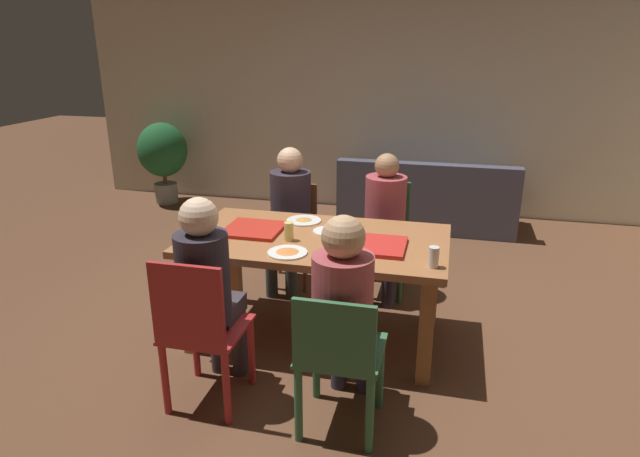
% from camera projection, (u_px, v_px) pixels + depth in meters
% --- Properties ---
extents(ground_plane, '(20.00, 20.00, 0.00)m').
position_uv_depth(ground_plane, '(317.00, 336.00, 4.01)').
color(ground_plane, brown).
extents(back_wall, '(7.69, 0.12, 2.66)m').
position_uv_depth(back_wall, '(383.00, 102.00, 6.66)').
color(back_wall, beige).
rests_on(back_wall, ground).
extents(dining_table, '(1.79, 1.00, 0.77)m').
position_uv_depth(dining_table, '(317.00, 252.00, 3.80)').
color(dining_table, '#9E6339').
rests_on(dining_table, ground).
extents(chair_0, '(0.45, 0.46, 0.86)m').
position_uv_depth(chair_0, '(339.00, 357.00, 2.89)').
color(chair_0, '#346742').
rests_on(chair_0, ground).
extents(person_0, '(0.33, 0.54, 1.24)m').
position_uv_depth(person_0, '(345.00, 302.00, 2.93)').
color(person_0, '#312C3F').
rests_on(person_0, ground).
extents(chair_1, '(0.44, 0.45, 0.96)m').
position_uv_depth(chair_1, '(199.00, 329.00, 3.07)').
color(chair_1, '#B0292A').
rests_on(chair_1, ground).
extents(person_1, '(0.30, 0.48, 1.26)m').
position_uv_depth(person_1, '(208.00, 283.00, 3.14)').
color(person_1, '#3A3238').
rests_on(person_1, ground).
extents(chair_2, '(0.39, 0.42, 0.92)m').
position_uv_depth(chair_2, '(385.00, 234.00, 4.65)').
color(chair_2, '#2F6439').
rests_on(chair_2, ground).
extents(person_2, '(0.34, 0.50, 1.20)m').
position_uv_depth(person_2, '(384.00, 214.00, 4.46)').
color(person_2, '#362E44').
rests_on(person_2, ground).
extents(chair_3, '(0.39, 0.39, 0.87)m').
position_uv_depth(chair_3, '(294.00, 227.00, 4.81)').
color(chair_3, brown).
rests_on(chair_3, ground).
extents(person_3, '(0.35, 0.53, 1.22)m').
position_uv_depth(person_3, '(289.00, 207.00, 4.62)').
color(person_3, '#394443').
rests_on(person_3, ground).
extents(pizza_box_0, '(0.40, 0.40, 0.03)m').
position_uv_depth(pizza_box_0, '(254.00, 229.00, 3.88)').
color(pizza_box_0, '#B4261A').
rests_on(pizza_box_0, dining_table).
extents(pizza_box_1, '(0.38, 0.38, 0.03)m').
position_uv_depth(pizza_box_1, '(376.00, 246.00, 3.57)').
color(pizza_box_1, red).
rests_on(pizza_box_1, dining_table).
extents(plate_0, '(0.21, 0.21, 0.01)m').
position_uv_depth(plate_0, '(328.00, 231.00, 3.86)').
color(plate_0, white).
rests_on(plate_0, dining_table).
extents(plate_1, '(0.26, 0.26, 0.03)m').
position_uv_depth(plate_1, '(287.00, 252.00, 3.47)').
color(plate_1, white).
rests_on(plate_1, dining_table).
extents(plate_2, '(0.26, 0.26, 0.03)m').
position_uv_depth(plate_2, '(304.00, 220.00, 4.08)').
color(plate_2, white).
rests_on(plate_2, dining_table).
extents(drinking_glass_0, '(0.06, 0.06, 0.13)m').
position_uv_depth(drinking_glass_0, '(289.00, 231.00, 3.68)').
color(drinking_glass_0, '#DDC965').
rests_on(drinking_glass_0, dining_table).
extents(drinking_glass_1, '(0.06, 0.06, 0.13)m').
position_uv_depth(drinking_glass_1, '(434.00, 257.00, 3.25)').
color(drinking_glass_1, silver).
rests_on(drinking_glass_1, dining_table).
extents(couch, '(1.97, 0.76, 0.79)m').
position_uv_depth(couch, '(426.00, 202.00, 6.27)').
color(couch, '#464659').
rests_on(couch, ground).
extents(potted_plant, '(0.63, 0.63, 1.05)m').
position_uv_depth(potted_plant, '(163.00, 153.00, 7.06)').
color(potted_plant, gray).
rests_on(potted_plant, ground).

